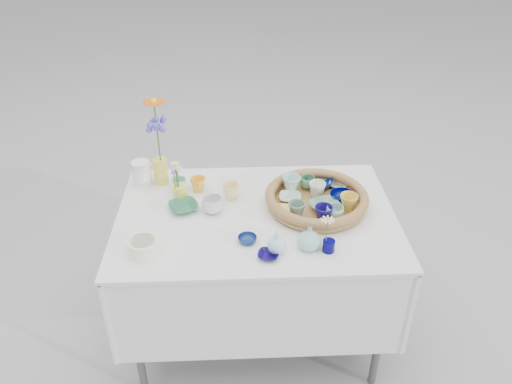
{
  "coord_description": "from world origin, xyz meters",
  "views": [
    {
      "loc": [
        -0.08,
        -1.86,
        2.06
      ],
      "look_at": [
        0.0,
        0.02,
        0.87
      ],
      "focal_mm": 35.0,
      "sensor_mm": 36.0,
      "label": 1
    }
  ],
  "objects_px": {
    "display_table": "(256,331)",
    "wicker_tray": "(316,199)",
    "tall_vase_yellow": "(161,171)",
    "bud_vase_seafoam": "(309,238)"
  },
  "relations": [
    {
      "from": "bud_vase_seafoam",
      "to": "tall_vase_yellow",
      "type": "xyz_separation_m",
      "value": [
        -0.66,
        0.55,
        0.01
      ]
    },
    {
      "from": "wicker_tray",
      "to": "tall_vase_yellow",
      "type": "bearing_deg",
      "value": 161.78
    },
    {
      "from": "bud_vase_seafoam",
      "to": "tall_vase_yellow",
      "type": "bearing_deg",
      "value": 140.42
    },
    {
      "from": "wicker_tray",
      "to": "bud_vase_seafoam",
      "type": "relative_size",
      "value": 4.51
    },
    {
      "from": "display_table",
      "to": "bud_vase_seafoam",
      "type": "relative_size",
      "value": 11.98
    },
    {
      "from": "bud_vase_seafoam",
      "to": "tall_vase_yellow",
      "type": "distance_m",
      "value": 0.86
    },
    {
      "from": "tall_vase_yellow",
      "to": "display_table",
      "type": "bearing_deg",
      "value": -32.61
    },
    {
      "from": "tall_vase_yellow",
      "to": "wicker_tray",
      "type": "bearing_deg",
      "value": -18.22
    },
    {
      "from": "wicker_tray",
      "to": "tall_vase_yellow",
      "type": "distance_m",
      "value": 0.78
    },
    {
      "from": "display_table",
      "to": "wicker_tray",
      "type": "height_order",
      "value": "wicker_tray"
    }
  ]
}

